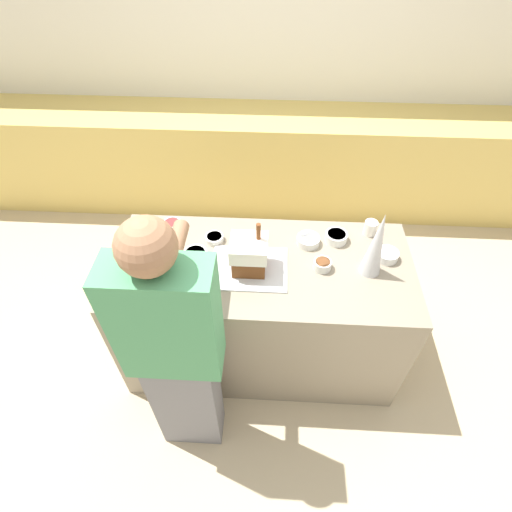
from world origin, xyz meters
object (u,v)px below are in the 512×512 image
at_px(decorative_tree, 377,244).
at_px(candy_bowl_far_right, 336,237).
at_px(candy_bowl_behind_tray, 214,238).
at_px(candy_bowl_front_corner, 172,224).
at_px(person, 176,354).
at_px(gingerbread_house, 249,254).
at_px(candy_bowl_beside_tree, 322,264).
at_px(candy_bowl_near_tray_left, 308,240).
at_px(candy_bowl_center_rear, 387,255).
at_px(baking_tray, 249,268).
at_px(mug, 370,228).
at_px(candy_bowl_far_left, 195,255).

distance_m(decorative_tree, candy_bowl_far_right, 0.33).
bearing_deg(decorative_tree, candy_bowl_behind_tray, 167.69).
distance_m(decorative_tree, candy_bowl_front_corner, 1.21).
xyz_separation_m(candy_bowl_far_right, person, (-0.81, -0.79, -0.05)).
relative_size(candy_bowl_far_right, person, 0.08).
height_order(candy_bowl_behind_tray, candy_bowl_front_corner, candy_bowl_front_corner).
bearing_deg(candy_bowl_far_right, gingerbread_house, -152.85).
bearing_deg(candy_bowl_beside_tree, candy_bowl_near_tray_left, 109.98).
distance_m(decorative_tree, candy_bowl_behind_tray, 0.92).
bearing_deg(candy_bowl_center_rear, decorative_tree, -138.10).
xyz_separation_m(baking_tray, gingerbread_house, (0.00, 0.00, 0.11)).
relative_size(candy_bowl_behind_tray, candy_bowl_beside_tree, 1.09).
relative_size(baking_tray, candy_bowl_center_rear, 3.39).
xyz_separation_m(candy_bowl_center_rear, person, (-1.08, -0.66, -0.05)).
relative_size(candy_bowl_beside_tree, mug, 1.11).
xyz_separation_m(decorative_tree, candy_bowl_far_right, (-0.16, 0.23, -0.17)).
bearing_deg(candy_bowl_front_corner, candy_bowl_far_right, -3.54).
height_order(candy_bowl_near_tray_left, person, person).
relative_size(candy_bowl_behind_tray, mug, 1.21).
distance_m(baking_tray, gingerbread_house, 0.11).
bearing_deg(decorative_tree, candy_bowl_far_left, 177.84).
height_order(candy_bowl_front_corner, person, person).
relative_size(baking_tray, person, 0.25).
distance_m(gingerbread_house, candy_bowl_far_right, 0.57).
distance_m(candy_bowl_front_corner, person, 0.88).
relative_size(gingerbread_house, mug, 3.28).
relative_size(candy_bowl_behind_tray, candy_bowl_far_right, 0.83).
relative_size(decorative_tree, candy_bowl_far_left, 2.94).
bearing_deg(candy_bowl_behind_tray, gingerbread_house, -44.02).
relative_size(decorative_tree, candy_bowl_behind_tray, 3.72).
relative_size(candy_bowl_behind_tray, person, 0.06).
xyz_separation_m(gingerbread_house, candy_bowl_far_right, (0.50, 0.26, -0.08)).
relative_size(candy_bowl_near_tray_left, person, 0.08).
xyz_separation_m(baking_tray, candy_bowl_center_rear, (0.77, 0.12, 0.02)).
bearing_deg(candy_bowl_behind_tray, candy_bowl_beside_tree, -16.71).
xyz_separation_m(candy_bowl_far_right, candy_bowl_center_rear, (0.28, -0.13, -0.00)).
height_order(candy_bowl_near_tray_left, candy_bowl_front_corner, candy_bowl_near_tray_left).
bearing_deg(person, candy_bowl_beside_tree, 38.49).
bearing_deg(candy_bowl_center_rear, mug, 108.41).
bearing_deg(candy_bowl_far_left, person, -90.02).
distance_m(candy_bowl_beside_tree, candy_bowl_center_rear, 0.38).
height_order(candy_bowl_far_right, mug, mug).
bearing_deg(gingerbread_house, candy_bowl_far_right, 27.15).
bearing_deg(candy_bowl_front_corner, person, -77.81).
xyz_separation_m(decorative_tree, candy_bowl_center_rear, (0.11, 0.10, -0.17)).
height_order(candy_bowl_far_right, person, person).
bearing_deg(candy_bowl_center_rear, candy_bowl_behind_tray, 174.69).
bearing_deg(candy_bowl_far_left, baking_tray, -10.66).
distance_m(decorative_tree, candy_bowl_far_left, 0.99).
xyz_separation_m(candy_bowl_behind_tray, candy_bowl_beside_tree, (0.62, -0.19, 0.01)).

